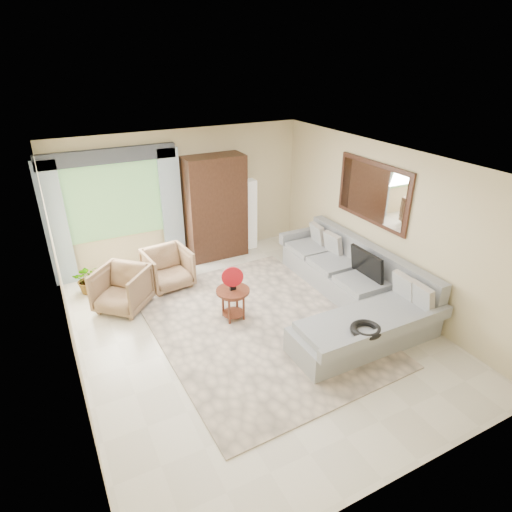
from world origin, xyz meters
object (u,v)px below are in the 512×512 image
coffee_table (233,304)px  armchair_left (122,289)px  potted_plant (88,278)px  armoire (215,208)px  tv_screen (367,264)px  armchair_right (168,268)px  floor_lamp (250,214)px  sectional_sofa (352,291)px

coffee_table → armchair_left: armchair_left is taller
potted_plant → armoire: armoire is taller
tv_screen → armchair_left: 4.07m
armchair_left → armoire: size_ratio=0.38×
potted_plant → armchair_right: bearing=-18.4°
coffee_table → potted_plant: 2.76m
potted_plant → tv_screen: bearing=-31.3°
floor_lamp → sectional_sofa: bearing=-81.7°
coffee_table → armchair_right: 1.64m
potted_plant → floor_lamp: size_ratio=0.36×
sectional_sofa → floor_lamp: 3.03m
armchair_left → potted_plant: armchair_left is taller
tv_screen → armoire: 3.27m
tv_screen → floor_lamp: (-0.70, 2.95, 0.03)m
potted_plant → armoire: (2.64, 0.38, 0.78)m
armchair_left → floor_lamp: bearing=65.8°
armchair_left → potted_plant: (-0.45, 0.83, -0.10)m
armchair_left → armchair_right: armchair_left is taller
potted_plant → coffee_table: bearing=-45.3°
potted_plant → sectional_sofa: bearing=-33.1°
armchair_right → armchair_left: bearing=-163.1°
armchair_right → tv_screen: bearing=-42.8°
tv_screen → armoire: armoire is taller
tv_screen → coffee_table: tv_screen is taller
armchair_left → potted_plant: 0.95m
floor_lamp → tv_screen: bearing=-76.6°
armchair_left → sectional_sofa: bearing=16.6°
sectional_sofa → tv_screen: bearing=1.9°
armchair_left → armoire: armoire is taller
potted_plant → floor_lamp: bearing=7.2°
sectional_sofa → armchair_right: 3.27m
sectional_sofa → floor_lamp: bearing=98.3°
tv_screen → armchair_left: (-3.69, 1.68, -0.36)m
sectional_sofa → armoire: size_ratio=1.65×
sectional_sofa → tv_screen: size_ratio=4.68×
coffee_table → floor_lamp: floor_lamp is taller
armchair_right → armoire: armoire is taller
armchair_left → armchair_right: bearing=66.2°
floor_lamp → armchair_left: bearing=-157.1°
armchair_right → potted_plant: 1.42m
armchair_left → floor_lamp: floor_lamp is taller
tv_screen → armoire: (-1.50, 2.89, 0.33)m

